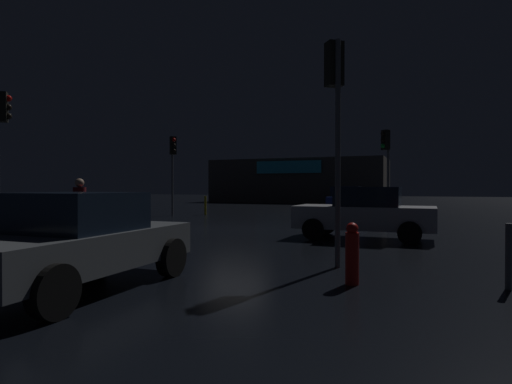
% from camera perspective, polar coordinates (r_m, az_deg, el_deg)
% --- Properties ---
extents(ground_plane, '(120.00, 120.00, 0.00)m').
position_cam_1_polar(ground_plane, '(15.82, -3.02, -5.05)').
color(ground_plane, black).
extents(store_building, '(17.66, 7.99, 4.41)m').
position_cam_1_polar(store_building, '(44.16, 6.01, 1.51)').
color(store_building, '#4C4742').
rests_on(store_building, ground).
extents(traffic_signal_main, '(0.42, 0.42, 4.16)m').
position_cam_1_polar(traffic_signal_main, '(19.79, 17.39, 5.18)').
color(traffic_signal_main, '#595B60').
rests_on(traffic_signal_main, ground).
extents(traffic_signal_opposite, '(0.41, 0.43, 4.48)m').
position_cam_1_polar(traffic_signal_opposite, '(8.64, 10.74, 13.01)').
color(traffic_signal_opposite, '#595B60').
rests_on(traffic_signal_opposite, ground).
extents(traffic_signal_cross_left, '(0.43, 0.42, 4.57)m').
position_cam_1_polar(traffic_signal_cross_left, '(15.45, -31.53, 7.30)').
color(traffic_signal_cross_left, '#595B60').
rests_on(traffic_signal_cross_left, ground).
extents(traffic_signal_cross_right, '(0.43, 0.41, 4.35)m').
position_cam_1_polar(traffic_signal_cross_right, '(23.37, -11.32, 4.97)').
color(traffic_signal_cross_right, '#595B60').
rests_on(traffic_signal_cross_right, ground).
extents(car_near, '(1.96, 3.84, 1.61)m').
position_cam_1_polar(car_near, '(24.42, 12.36, -1.15)').
color(car_near, navy).
rests_on(car_near, ground).
extents(car_far, '(4.12, 1.95, 1.59)m').
position_cam_1_polar(car_far, '(13.10, 14.68, -2.77)').
color(car_far, '#B7B7BF').
rests_on(car_far, ground).
extents(car_crossing, '(2.12, 3.95, 1.50)m').
position_cam_1_polar(car_crossing, '(7.09, -23.46, -6.10)').
color(car_crossing, slate).
rests_on(car_crossing, ground).
extents(pedestrian, '(0.38, 0.38, 1.82)m').
position_cam_1_polar(pedestrian, '(12.36, -23.03, -1.75)').
color(pedestrian, black).
rests_on(pedestrian, ground).
extents(fire_hydrant, '(0.22, 0.22, 1.01)m').
position_cam_1_polar(fire_hydrant, '(6.99, 13.04, -8.26)').
color(fire_hydrant, red).
rests_on(fire_hydrant, ground).
extents(bollard_kerb_a, '(0.12, 0.12, 1.07)m').
position_cam_1_polar(bollard_kerb_a, '(23.82, -6.96, -1.83)').
color(bollard_kerb_a, gold).
rests_on(bollard_kerb_a, ground).
extents(bollard_kerb_b, '(0.10, 0.10, 1.03)m').
position_cam_1_polar(bollard_kerb_b, '(7.56, 31.33, -7.57)').
color(bollard_kerb_b, '#595B60').
rests_on(bollard_kerb_b, ground).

